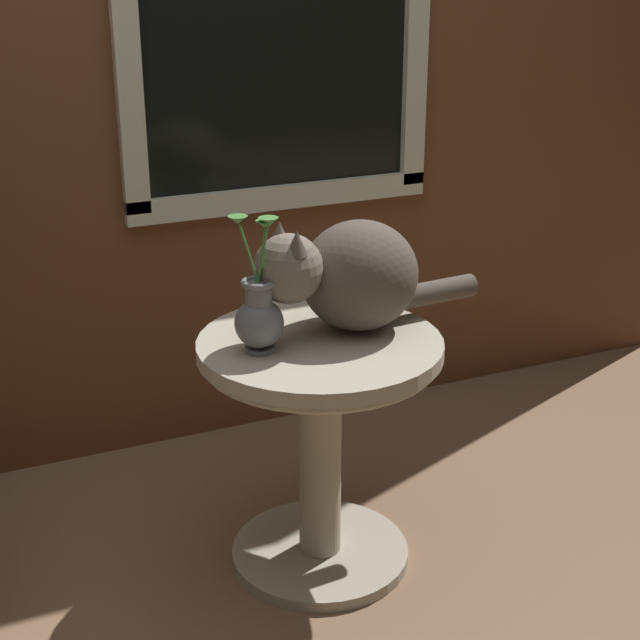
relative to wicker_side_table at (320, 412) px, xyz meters
name	(u,v)px	position (x,y,z in m)	size (l,w,h in m)	color
ground_plane	(233,601)	(-0.26, -0.08, -0.41)	(6.00, 6.00, 0.00)	#7F6047
back_wall	(116,6)	(-0.24, 0.78, 0.89)	(4.00, 0.07, 2.60)	brown
wicker_side_table	(320,412)	(0.00, 0.00, 0.00)	(0.58, 0.58, 0.60)	#B2A893
cat	(350,275)	(0.09, 0.03, 0.32)	(0.59, 0.28, 0.28)	brown
pewter_vase_with_ivy	(259,313)	(-0.15, 0.00, 0.28)	(0.11, 0.11, 0.32)	slate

